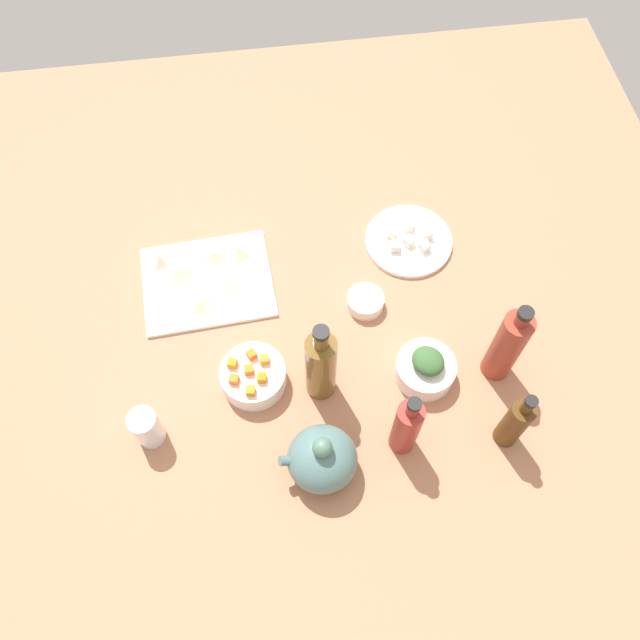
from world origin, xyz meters
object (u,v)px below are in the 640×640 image
at_px(bottle_0, 515,423).
at_px(bottle_3, 406,427).
at_px(cutting_board, 208,282).
at_px(bottle_1, 507,346).
at_px(bowl_small_side, 365,301).
at_px(bottle_2, 321,366).
at_px(bowl_greens, 425,370).
at_px(teapot, 322,459).
at_px(plate_tofu, 409,241).
at_px(drinking_glass_0, 147,428).
at_px(bowl_carrots, 253,377).

xyz_separation_m(bottle_0, bottle_3, (0.21, -0.02, 0.01)).
height_order(cutting_board, bottle_1, bottle_1).
relative_size(bowl_small_side, bottle_2, 0.33).
bearing_deg(bowl_greens, cutting_board, -33.48).
bearing_deg(teapot, bowl_greens, -145.24).
bearing_deg(bottle_2, bowl_small_side, -124.62).
bearing_deg(bowl_greens, bottle_1, 178.09).
xyz_separation_m(plate_tofu, bottle_3, (0.11, 0.49, 0.09)).
relative_size(cutting_board, bottle_0, 1.46).
relative_size(bowl_greens, bottle_3, 0.58).
xyz_separation_m(cutting_board, teapot, (-0.20, 0.47, 0.05)).
height_order(bottle_0, drinking_glass_0, bottle_0).
xyz_separation_m(plate_tofu, bowl_carrots, (0.40, 0.31, 0.02)).
height_order(bottle_1, bottle_3, bottle_1).
relative_size(bottle_0, bottle_2, 0.79).
xyz_separation_m(bottle_0, bottle_1, (-0.02, -0.15, 0.03)).
xyz_separation_m(bowl_carrots, teapot, (-0.12, 0.21, 0.03)).
bearing_deg(bowl_carrots, cutting_board, -71.88).
bearing_deg(bottle_0, bottle_2, -24.27).
bearing_deg(teapot, bottle_1, -157.67).
height_order(bowl_carrots, bottle_3, bottle_3).
xyz_separation_m(cutting_board, drinking_glass_0, (0.13, 0.36, 0.05)).
bearing_deg(bottle_0, bowl_small_side, -56.20).
distance_m(bowl_greens, bottle_1, 0.18).
height_order(cutting_board, bowl_carrots, bowl_carrots).
relative_size(bowl_carrots, drinking_glass_0, 1.39).
relative_size(plate_tofu, bowl_small_side, 2.49).
distance_m(bowl_greens, bowl_small_side, 0.21).
xyz_separation_m(bottle_2, drinking_glass_0, (0.36, 0.06, -0.06)).
bearing_deg(cutting_board, drinking_glass_0, 69.32).
bearing_deg(cutting_board, teapot, 113.55).
height_order(bowl_small_side, teapot, teapot).
height_order(bowl_carrots, teapot, teapot).
xyz_separation_m(bowl_carrots, bottle_1, (-0.52, 0.04, 0.08)).
xyz_separation_m(bowl_greens, bottle_3, (0.08, 0.14, 0.07)).
distance_m(cutting_board, bottle_3, 0.58).
bearing_deg(bottle_1, cutting_board, -26.52).
bearing_deg(bowl_greens, bowl_carrots, -5.45).
xyz_separation_m(cutting_board, bottle_3, (-0.37, 0.44, 0.09)).
distance_m(bowl_small_side, bottle_3, 0.34).
height_order(bowl_carrots, bowl_small_side, bowl_carrots).
height_order(cutting_board, drinking_glass_0, drinking_glass_0).
relative_size(cutting_board, bowl_greens, 2.32).
height_order(plate_tofu, teapot, teapot).
relative_size(teapot, bottle_0, 0.76).
xyz_separation_m(cutting_board, bottle_1, (-0.61, 0.30, 0.11)).
xyz_separation_m(plate_tofu, bottle_0, (-0.10, 0.51, 0.08)).
bearing_deg(teapot, bottle_2, -97.22).
height_order(cutting_board, plate_tofu, plate_tofu).
bearing_deg(plate_tofu, drinking_glass_0, 33.04).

